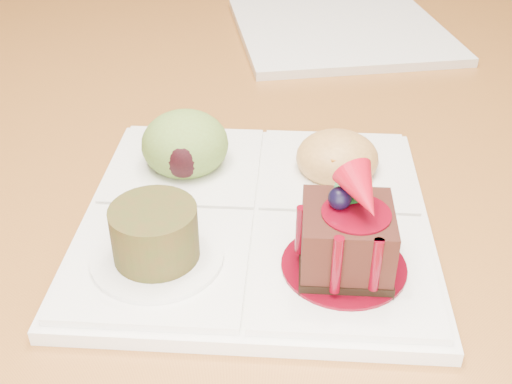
{
  "coord_description": "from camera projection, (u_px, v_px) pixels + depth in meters",
  "views": [
    {
      "loc": [
        0.04,
        -0.75,
        1.08
      ],
      "look_at": [
        0.04,
        -0.31,
        0.79
      ],
      "focal_mm": 45.0,
      "sensor_mm": 36.0,
      "label": 1
    }
  ],
  "objects": [
    {
      "name": "second_plate",
      "position": [
        340.0,
        30.0,
        0.92
      ],
      "size": [
        0.32,
        0.32,
        0.01
      ],
      "primitive_type": "cube",
      "rotation": [
        0.0,
        0.0,
        0.13
      ],
      "color": "white",
      "rests_on": "dining_table"
    },
    {
      "name": "dining_table",
      "position": [
        221.0,
        123.0,
        0.84
      ],
      "size": [
        1.0,
        1.8,
        0.75
      ],
      "color": "#A16A29",
      "rests_on": "ground"
    },
    {
      "name": "sampler_plate",
      "position": [
        254.0,
        201.0,
        0.54
      ],
      "size": [
        0.31,
        0.31,
        0.11
      ],
      "rotation": [
        0.0,
        0.0,
        -0.08
      ],
      "color": "white",
      "rests_on": "dining_table"
    }
  ]
}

